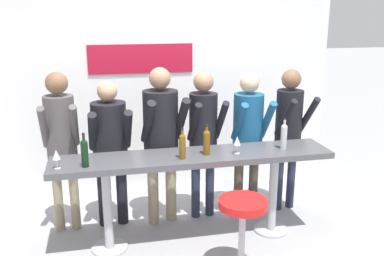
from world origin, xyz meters
The scene contains 16 objects.
ground_plane centered at (0.00, 0.00, 0.00)m, with size 40.00×40.00×0.00m, color #9E9EA3.
back_wall centered at (0.00, 1.54, 1.27)m, with size 4.38×0.12×2.54m.
tasting_table centered at (0.00, 0.00, 0.80)m, with size 2.78×0.51×0.94m.
bar_stool centered at (0.30, -0.65, 0.48)m, with size 0.45×0.45×0.72m.
person_far_left centered at (-1.29, 0.50, 1.09)m, with size 0.38×0.51×1.72m.
person_left centered at (-0.80, 0.52, 0.99)m, with size 0.46×0.54×1.61m.
person_center_left centered at (-0.25, 0.47, 1.08)m, with size 0.50×0.60×1.74m.
person_center centered at (0.22, 0.50, 1.06)m, with size 0.39×0.52×1.68m.
person_center_right centered at (0.73, 0.48, 1.03)m, with size 0.41×0.52×1.66m.
person_right centered at (1.23, 0.48, 1.06)m, with size 0.40×0.53×1.68m.
wine_bottle_0 centered at (0.12, -0.03, 1.08)m, with size 0.07×0.07×0.30m.
wine_bottle_1 centered at (0.94, -0.02, 1.09)m, with size 0.06×0.06×0.33m.
wine_bottle_2 centered at (-0.13, -0.10, 1.08)m, with size 0.06×0.06×0.30m.
wine_bottle_3 centered at (-1.04, -0.12, 1.08)m, with size 0.07×0.07×0.32m.
wine_glass_0 centered at (-1.28, -0.11, 1.06)m, with size 0.07×0.07×0.18m.
wine_glass_1 centered at (0.43, -0.06, 1.06)m, with size 0.07×0.07×0.18m.
Camera 1 is at (-0.86, -3.90, 2.33)m, focal length 40.00 mm.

